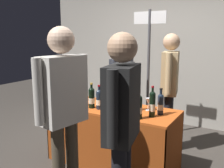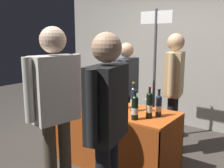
% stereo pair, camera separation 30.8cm
% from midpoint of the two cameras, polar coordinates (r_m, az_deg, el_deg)
% --- Properties ---
extents(ground_plane, '(12.00, 12.00, 0.00)m').
position_cam_midpoint_polar(ground_plane, '(3.44, 2.69, -17.64)').
color(ground_plane, '#38332D').
extents(back_partition, '(5.09, 0.12, 2.87)m').
position_cam_midpoint_polar(back_partition, '(4.85, 16.39, 8.03)').
color(back_partition, '#9E998E').
rests_on(back_partition, ground_plane).
extents(tasting_table, '(1.63, 0.65, 0.76)m').
position_cam_midpoint_polar(tasting_table, '(3.23, 2.77, -9.52)').
color(tasting_table, '#B74C19').
rests_on(tasting_table, ground_plane).
extents(featured_wine_bottle, '(0.07, 0.07, 0.33)m').
position_cam_midpoint_polar(featured_wine_bottle, '(3.09, 5.14, -3.14)').
color(featured_wine_bottle, '#192333').
rests_on(featured_wine_bottle, tasting_table).
extents(display_bottle_0, '(0.07, 0.07, 0.31)m').
position_cam_midpoint_polar(display_bottle_0, '(2.87, 13.62, -4.70)').
color(display_bottle_0, '#192333').
rests_on(display_bottle_0, tasting_table).
extents(display_bottle_1, '(0.07, 0.07, 0.35)m').
position_cam_midpoint_polar(display_bottle_1, '(2.98, 7.85, -3.43)').
color(display_bottle_1, '#192333').
rests_on(display_bottle_1, tasting_table).
extents(display_bottle_2, '(0.07, 0.07, 0.31)m').
position_cam_midpoint_polar(display_bottle_2, '(3.51, -3.69, -1.43)').
color(display_bottle_2, '#192333').
rests_on(display_bottle_2, tasting_table).
extents(display_bottle_3, '(0.07, 0.07, 0.32)m').
position_cam_midpoint_polar(display_bottle_3, '(2.70, 8.50, -5.30)').
color(display_bottle_3, black).
rests_on(display_bottle_3, tasting_table).
extents(display_bottle_4, '(0.08, 0.08, 0.30)m').
position_cam_midpoint_polar(display_bottle_4, '(3.30, -6.67, -2.38)').
color(display_bottle_4, '#192333').
rests_on(display_bottle_4, tasting_table).
extents(display_bottle_5, '(0.08, 0.08, 0.30)m').
position_cam_midpoint_polar(display_bottle_5, '(3.07, -0.15, -3.39)').
color(display_bottle_5, '#192333').
rests_on(display_bottle_5, tasting_table).
extents(display_bottle_6, '(0.07, 0.07, 0.35)m').
position_cam_midpoint_polar(display_bottle_6, '(2.77, 11.66, -4.70)').
color(display_bottle_6, black).
rests_on(display_bottle_6, tasting_table).
extents(display_bottle_7, '(0.08, 0.08, 0.29)m').
position_cam_midpoint_polar(display_bottle_7, '(3.25, -4.74, -2.61)').
color(display_bottle_7, '#192333').
rests_on(display_bottle_7, tasting_table).
extents(display_bottle_8, '(0.08, 0.08, 0.32)m').
position_cam_midpoint_polar(display_bottle_8, '(3.12, -1.83, -2.98)').
color(display_bottle_8, black).
rests_on(display_bottle_8, tasting_table).
extents(wine_glass_near_vendor, '(0.07, 0.07, 0.15)m').
position_cam_midpoint_polar(wine_glass_near_vendor, '(3.01, 11.00, -4.17)').
color(wine_glass_near_vendor, silver).
rests_on(wine_glass_near_vendor, tasting_table).
extents(flower_vase, '(0.09, 0.09, 0.40)m').
position_cam_midpoint_polar(flower_vase, '(3.28, 1.96, -2.38)').
color(flower_vase, slate).
rests_on(flower_vase, tasting_table).
extents(vendor_presenter, '(0.25, 0.60, 1.55)m').
position_cam_midpoint_polar(vendor_presenter, '(3.76, 5.57, -0.19)').
color(vendor_presenter, '#2D3347').
rests_on(vendor_presenter, ground_plane).
extents(vendor_assistant, '(0.29, 0.54, 1.68)m').
position_cam_midpoint_polar(vendor_assistant, '(3.56, 16.34, 0.11)').
color(vendor_assistant, black).
rests_on(vendor_assistant, ground_plane).
extents(taster_foreground_right, '(0.28, 0.58, 1.73)m').
position_cam_midpoint_polar(taster_foreground_right, '(2.34, -9.09, -4.11)').
color(taster_foreground_right, '#4C4233').
rests_on(taster_foreground_right, ground_plane).
extents(taster_foreground_left, '(0.30, 0.57, 1.67)m').
position_cam_midpoint_polar(taster_foreground_left, '(1.98, 3.34, -7.96)').
color(taster_foreground_left, black).
rests_on(taster_foreground_left, ground_plane).
extents(booth_signpost, '(0.52, 0.04, 2.04)m').
position_cam_midpoint_polar(booth_signpost, '(3.95, 11.95, 5.24)').
color(booth_signpost, '#47474C').
rests_on(booth_signpost, ground_plane).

